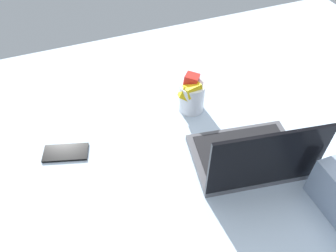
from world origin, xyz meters
TOP-DOWN VIEW (x-y plane):
  - bed_mattress at (0.00, 0.00)cm, footprint 180.00×140.00cm
  - laptop at (8.50, 17.16)cm, footprint 36.21×27.91cm
  - snack_cup at (15.02, -12.98)cm, footprint 10.26×10.15cm
  - cell_phone at (60.63, -7.85)cm, footprint 15.35×10.47cm

SIDE VIEW (x-z plane):
  - bed_mattress at x=0.00cm, z-range 0.00..18.00cm
  - cell_phone at x=60.63cm, z-range 18.00..18.80cm
  - laptop at x=8.50cm, z-range 10.91..33.91cm
  - snack_cup at x=15.02cm, z-range 17.30..31.32cm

